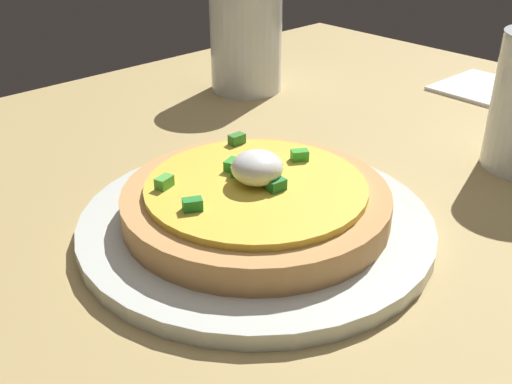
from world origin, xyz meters
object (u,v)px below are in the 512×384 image
napkin (489,89)px  pizza (256,200)px  cup_near (246,40)px  plate (256,223)px

napkin → pizza: bearing=-84.6°
cup_near → napkin: size_ratio=1.20×
cup_near → napkin: cup_near is taller
plate → cup_near: 32.62cm
cup_near → pizza: bearing=-41.1°
cup_near → napkin: 29.47cm
cup_near → napkin: (20.27, 20.61, -5.72)cm
cup_near → plate: bearing=-41.1°
plate → cup_near: bearing=138.9°
plate → pizza: size_ratio=1.34×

